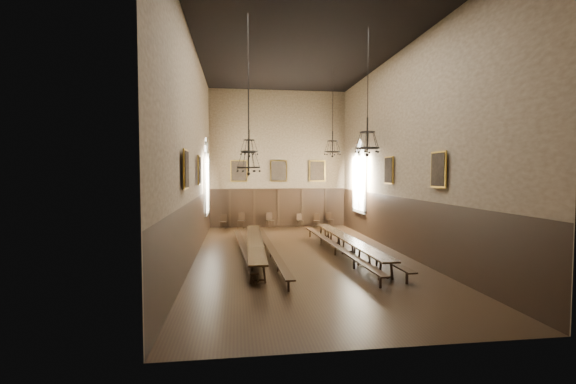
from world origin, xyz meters
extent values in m
cube|color=black|center=(0.00, 0.00, -0.01)|extent=(9.00, 18.00, 0.02)
cube|color=black|center=(0.00, 0.00, 9.01)|extent=(9.00, 18.00, 0.02)
cube|color=#826C50|center=(0.00, 9.01, 4.50)|extent=(9.00, 0.02, 9.00)
cube|color=#826C50|center=(0.00, -9.01, 4.50)|extent=(9.00, 0.02, 9.00)
cube|color=#826C50|center=(-4.51, 0.00, 4.50)|extent=(0.02, 18.00, 9.00)
cube|color=#826C50|center=(4.51, 0.00, 4.50)|extent=(0.02, 18.00, 9.00)
cube|color=black|center=(-1.99, 0.05, 0.68)|extent=(0.84, 9.12, 0.06)
cube|color=black|center=(2.09, -0.06, 0.69)|extent=(0.85, 9.21, 0.06)
cube|color=black|center=(-2.47, 0.27, 0.40)|extent=(0.81, 9.32, 0.05)
cube|color=black|center=(-1.35, -0.25, 0.44)|extent=(0.61, 10.37, 0.05)
cube|color=black|center=(1.48, -0.23, 0.45)|extent=(0.72, 10.48, 0.05)
cube|color=black|center=(2.47, 0.11, 0.45)|extent=(0.78, 10.55, 0.05)
cube|color=black|center=(-3.61, 8.48, 0.44)|extent=(0.50, 0.50, 0.05)
cube|color=black|center=(-3.61, 8.66, 0.68)|extent=(0.40, 0.14, 0.49)
cube|color=black|center=(-2.47, 8.58, 0.47)|extent=(0.53, 0.53, 0.05)
cube|color=black|center=(-2.47, 8.77, 0.73)|extent=(0.43, 0.15, 0.52)
cube|color=black|center=(-0.59, 8.54, 0.46)|extent=(0.55, 0.55, 0.05)
cube|color=black|center=(-0.59, 8.73, 0.72)|extent=(0.42, 0.18, 0.52)
cube|color=black|center=(1.39, 8.59, 0.41)|extent=(0.48, 0.48, 0.05)
cube|color=black|center=(1.39, 8.76, 0.64)|extent=(0.38, 0.15, 0.46)
cube|color=black|center=(2.49, 8.51, 0.41)|extent=(0.48, 0.48, 0.05)
cube|color=black|center=(2.49, 8.67, 0.63)|extent=(0.37, 0.16, 0.45)
cube|color=black|center=(3.40, 8.57, 0.44)|extent=(0.50, 0.50, 0.05)
cube|color=black|center=(3.40, 8.74, 0.69)|extent=(0.41, 0.14, 0.49)
cylinder|color=black|center=(-2.13, 2.72, 7.35)|extent=(0.03, 0.03, 3.30)
torus|color=black|center=(-2.13, 2.72, 4.63)|extent=(0.86, 0.86, 0.05)
torus|color=black|center=(-2.13, 2.72, 5.19)|extent=(0.55, 0.55, 0.04)
cylinder|color=black|center=(-2.13, 2.72, 5.09)|extent=(0.06, 0.06, 1.22)
cylinder|color=black|center=(2.07, 2.68, 7.34)|extent=(0.03, 0.03, 3.32)
torus|color=black|center=(2.07, 2.68, 4.65)|extent=(0.84, 0.84, 0.05)
torus|color=black|center=(2.07, 2.68, 5.19)|extent=(0.53, 0.53, 0.04)
cylinder|color=black|center=(2.07, 2.68, 5.09)|extent=(0.06, 0.06, 1.19)
cylinder|color=black|center=(-2.33, -2.99, 6.88)|extent=(0.03, 0.03, 4.23)
torus|color=black|center=(-2.33, -2.99, 3.77)|extent=(0.81, 0.81, 0.05)
torus|color=black|center=(-2.33, -2.99, 4.29)|extent=(0.51, 0.51, 0.04)
cylinder|color=black|center=(-2.33, -2.99, 4.20)|extent=(0.06, 0.06, 1.14)
cylinder|color=black|center=(2.15, -2.32, 7.33)|extent=(0.03, 0.03, 3.34)
torus|color=black|center=(2.15, -2.32, 4.52)|extent=(0.93, 0.93, 0.05)
torus|color=black|center=(2.15, -2.32, 5.12)|extent=(0.59, 0.59, 0.04)
cylinder|color=black|center=(2.15, -2.32, 5.01)|extent=(0.07, 0.07, 1.31)
cube|color=#A37B27|center=(-2.60, 8.88, 3.70)|extent=(1.10, 0.12, 1.40)
cube|color=black|center=(-2.60, 8.88, 3.70)|extent=(0.98, 0.02, 1.28)
cube|color=#A37B27|center=(0.00, 8.88, 3.70)|extent=(1.10, 0.12, 1.40)
cube|color=black|center=(0.00, 8.88, 3.70)|extent=(0.98, 0.02, 1.28)
cube|color=#A37B27|center=(2.60, 8.88, 3.70)|extent=(1.10, 0.12, 1.40)
cube|color=black|center=(2.60, 8.88, 3.70)|extent=(0.98, 0.02, 1.28)
cube|color=#A37B27|center=(-4.38, 1.00, 3.70)|extent=(0.12, 1.00, 1.30)
cube|color=black|center=(-4.38, 1.00, 3.70)|extent=(0.02, 0.88, 1.18)
cube|color=#A37B27|center=(-4.38, -3.50, 3.70)|extent=(0.12, 1.00, 1.30)
cube|color=black|center=(-4.38, -3.50, 3.70)|extent=(0.02, 0.88, 1.18)
cube|color=#A37B27|center=(4.38, 1.00, 3.70)|extent=(0.12, 1.00, 1.30)
cube|color=black|center=(4.38, 1.00, 3.70)|extent=(0.02, 0.88, 1.18)
cube|color=#A37B27|center=(4.38, -3.50, 3.70)|extent=(0.12, 1.00, 1.30)
cube|color=black|center=(4.38, -3.50, 3.70)|extent=(0.02, 0.88, 1.18)
camera|label=1|loc=(-2.74, -16.36, 3.59)|focal=24.00mm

